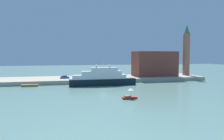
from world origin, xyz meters
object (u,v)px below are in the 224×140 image
at_px(work_barge, 30,85).
at_px(harbor_building, 154,64).
at_px(large_yacht, 102,78).
at_px(small_motorboat, 130,95).
at_px(person_figure, 73,77).
at_px(mooring_bollard, 95,79).
at_px(bell_tower, 186,48).
at_px(parked_car, 65,77).

relative_size(work_barge, harbor_building, 0.30).
bearing_deg(work_barge, large_yacht, -8.17).
relative_size(small_motorboat, person_figure, 2.56).
distance_m(large_yacht, person_figure, 18.22).
distance_m(work_barge, mooring_bollard, 27.39).
bearing_deg(person_figure, small_motorboat, -73.53).
bearing_deg(bell_tower, harbor_building, -178.95).
relative_size(large_yacht, mooring_bollard, 36.72).
xyz_separation_m(work_barge, bell_tower, (78.52, 13.50, 16.02)).
relative_size(harbor_building, person_figure, 13.04).
height_order(harbor_building, bell_tower, bell_tower).
height_order(small_motorboat, work_barge, small_motorboat).
relative_size(bell_tower, parked_car, 6.45).
relative_size(harbor_building, mooring_bollard, 28.72).
bearing_deg(mooring_bollard, harbor_building, 16.27).
bearing_deg(bell_tower, parked_car, -177.96).
bearing_deg(small_motorboat, large_yacht, 94.06).
bearing_deg(person_figure, work_barge, -149.33).
bearing_deg(bell_tower, mooring_bollard, -169.11).
bearing_deg(small_motorboat, parked_car, 110.40).
distance_m(bell_tower, person_figure, 62.53).
distance_m(bell_tower, parked_car, 66.09).
relative_size(large_yacht, small_motorboat, 6.51).
xyz_separation_m(large_yacht, bell_tower, (49.95, 17.61, 13.49)).
bearing_deg(harbor_building, mooring_bollard, -163.73).
bearing_deg(harbor_building, small_motorboat, -121.92).
bearing_deg(large_yacht, bell_tower, 19.42).
height_order(small_motorboat, person_figure, person_figure).
relative_size(harbor_building, parked_car, 5.12).
xyz_separation_m(small_motorboat, harbor_building, (29.13, 46.76, 6.95)).
bearing_deg(large_yacht, harbor_building, 28.94).
height_order(small_motorboat, mooring_bollard, small_motorboat).
xyz_separation_m(work_barge, mooring_bollard, (27.09, 3.62, 1.68)).
distance_m(small_motorboat, mooring_bollard, 37.40).
distance_m(large_yacht, work_barge, 28.98).
height_order(small_motorboat, bell_tower, bell_tower).
bearing_deg(bell_tower, person_figure, -177.14).
distance_m(large_yacht, parked_car, 21.14).
relative_size(large_yacht, bell_tower, 1.02).
relative_size(large_yacht, work_barge, 4.24).
bearing_deg(work_barge, mooring_bollard, 7.60).
distance_m(work_barge, parked_car, 18.03).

